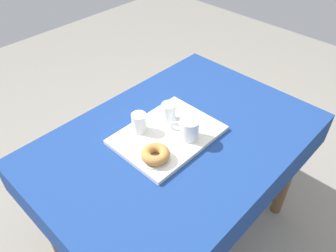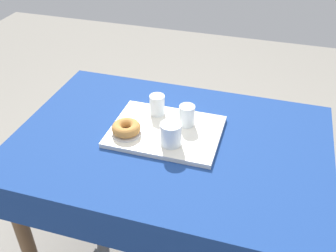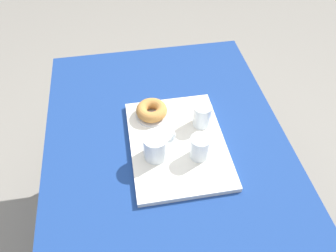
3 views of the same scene
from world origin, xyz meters
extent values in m
cube|color=navy|center=(0.00, 0.00, 0.75)|extent=(1.29, 0.89, 0.04)
cube|color=navy|center=(0.00, -0.44, 0.66)|extent=(1.29, 0.01, 0.14)
cube|color=navy|center=(0.00, 0.44, 0.66)|extent=(1.29, 0.01, 0.14)
cube|color=navy|center=(-0.64, 0.00, 0.66)|extent=(0.01, 0.89, 0.14)
cube|color=navy|center=(0.64, 0.00, 0.66)|extent=(0.01, 0.89, 0.14)
cylinder|color=brown|center=(-0.55, -0.35, 0.36)|extent=(0.06, 0.06, 0.73)
cylinder|color=brown|center=(-0.55, 0.35, 0.36)|extent=(0.06, 0.06, 0.73)
cylinder|color=brown|center=(0.55, 0.35, 0.36)|extent=(0.06, 0.06, 0.73)
cube|color=silver|center=(-0.03, 0.04, 0.77)|extent=(0.45, 0.34, 0.02)
cylinder|color=white|center=(0.02, -0.05, 0.83)|extent=(0.08, 0.08, 0.09)
cylinder|color=maroon|center=(0.02, -0.05, 0.82)|extent=(0.07, 0.07, 0.07)
torus|color=white|center=(-0.01, 0.00, 0.83)|extent=(0.04, 0.06, 0.06)
cylinder|color=white|center=(0.04, 0.10, 0.83)|extent=(0.07, 0.07, 0.09)
cylinder|color=silver|center=(0.04, 0.10, 0.81)|extent=(0.06, 0.06, 0.05)
cylinder|color=white|center=(-0.10, 0.14, 0.83)|extent=(0.07, 0.07, 0.09)
cylinder|color=silver|center=(-0.10, 0.14, 0.81)|extent=(0.06, 0.06, 0.05)
cylinder|color=silver|center=(-0.18, -0.04, 0.79)|extent=(0.12, 0.12, 0.01)
torus|color=#BC7F3D|center=(-0.18, -0.04, 0.81)|extent=(0.12, 0.12, 0.04)
camera|label=1|loc=(-0.82, -0.72, 1.77)|focal=35.41mm
camera|label=2|loc=(0.36, -1.21, 1.73)|focal=41.40mm
camera|label=3|loc=(0.70, -0.12, 1.69)|focal=34.81mm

